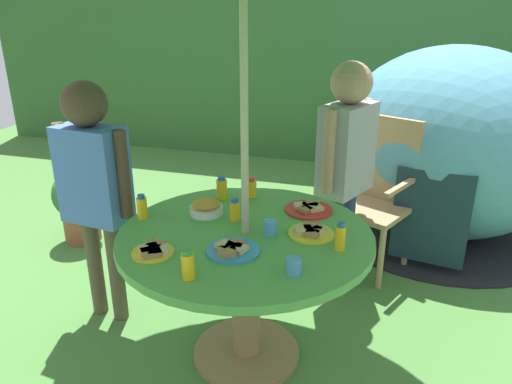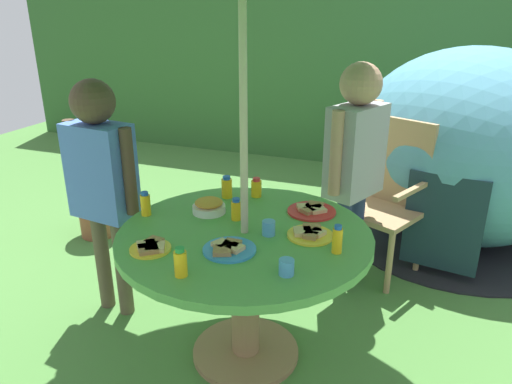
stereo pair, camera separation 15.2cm
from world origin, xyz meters
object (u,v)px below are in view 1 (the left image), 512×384
at_px(juice_bottle_front_edge, 340,237).
at_px(child_in_blue_shirt, 93,175).
at_px(dome_tent, 449,145).
at_px(plate_mid_right, 232,249).
at_px(plate_far_right, 311,232).
at_px(juice_bottle_center_back, 188,265).
at_px(cup_far, 294,266).
at_px(juice_bottle_near_left, 235,210).
at_px(plate_near_right, 309,208).
at_px(juice_bottle_back_edge, 222,188).
at_px(cup_near, 270,227).
at_px(potted_plant, 79,202).
at_px(wooden_chair, 377,187).
at_px(juice_bottle_mid_left, 142,207).
at_px(plate_center_front, 153,251).
at_px(child_in_grey_shirt, 347,149).
at_px(garden_table, 246,261).
at_px(snack_bowl, 206,207).
at_px(juice_bottle_far_left, 251,188).

bearing_deg(juice_bottle_front_edge, child_in_blue_shirt, 173.53).
relative_size(dome_tent, plate_mid_right, 8.68).
height_order(plate_far_right, juice_bottle_front_edge, juice_bottle_front_edge).
height_order(juice_bottle_center_back, cup_far, juice_bottle_center_back).
height_order(child_in_blue_shirt, juice_bottle_near_left, child_in_blue_shirt).
distance_m(plate_near_right, cup_far, 0.65).
distance_m(juice_bottle_near_left, juice_bottle_front_edge, 0.58).
distance_m(juice_bottle_back_edge, cup_near, 0.53).
distance_m(plate_far_right, juice_bottle_back_edge, 0.65).
bearing_deg(potted_plant, plate_far_right, -23.35).
bearing_deg(potted_plant, dome_tent, 20.22).
bearing_deg(cup_far, wooden_chair, 80.60).
distance_m(potted_plant, cup_far, 2.34).
relative_size(wooden_chair, plate_near_right, 4.11).
distance_m(wooden_chair, cup_far, 1.55).
bearing_deg(cup_far, juice_bottle_front_edge, 59.42).
bearing_deg(wooden_chair, juice_bottle_mid_left, -108.01).
relative_size(juice_bottle_near_left, juice_bottle_center_back, 0.92).
distance_m(plate_mid_right, juice_bottle_front_edge, 0.48).
distance_m(plate_far_right, cup_near, 0.20).
distance_m(wooden_chair, juice_bottle_back_edge, 1.19).
bearing_deg(potted_plant, plate_center_front, -42.95).
distance_m(wooden_chair, child_in_grey_shirt, 0.53).
distance_m(garden_table, juice_bottle_back_edge, 0.51).
xyz_separation_m(child_in_blue_shirt, plate_center_front, (0.57, -0.43, -0.15)).
bearing_deg(garden_table, cup_far, -44.87).
xyz_separation_m(snack_bowl, plate_center_front, (-0.06, -0.47, -0.02)).
xyz_separation_m(juice_bottle_near_left, juice_bottle_mid_left, (-0.46, -0.11, 0.01)).
height_order(garden_table, plate_center_front, plate_center_front).
bearing_deg(juice_bottle_mid_left, plate_center_front, -54.73).
distance_m(juice_bottle_far_left, juice_bottle_mid_left, 0.63).
relative_size(plate_far_right, plate_center_front, 1.19).
bearing_deg(dome_tent, juice_bottle_center_back, -106.08).
height_order(dome_tent, child_in_grey_shirt, dome_tent).
bearing_deg(wooden_chair, cup_near, -85.45).
xyz_separation_m(juice_bottle_far_left, cup_near, (0.23, -0.44, -0.02)).
relative_size(plate_mid_right, juice_bottle_far_left, 2.14).
relative_size(plate_near_right, juice_bottle_center_back, 2.01).
xyz_separation_m(juice_bottle_mid_left, cup_near, (0.67, 0.01, -0.02)).
distance_m(wooden_chair, snack_bowl, 1.36).
height_order(dome_tent, juice_bottle_near_left, dome_tent).
bearing_deg(snack_bowl, juice_bottle_front_edge, -15.30).
bearing_deg(plate_near_right, garden_table, -125.03).
bearing_deg(snack_bowl, juice_bottle_center_back, -74.34).
bearing_deg(plate_far_right, child_in_grey_shirt, 85.55).
bearing_deg(child_in_grey_shirt, cup_far, 19.75).
relative_size(potted_plant, plate_center_front, 3.12).
relative_size(juice_bottle_center_back, cup_far, 1.88).
bearing_deg(cup_far, juice_bottle_far_left, 118.76).
relative_size(plate_near_right, cup_far, 3.78).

